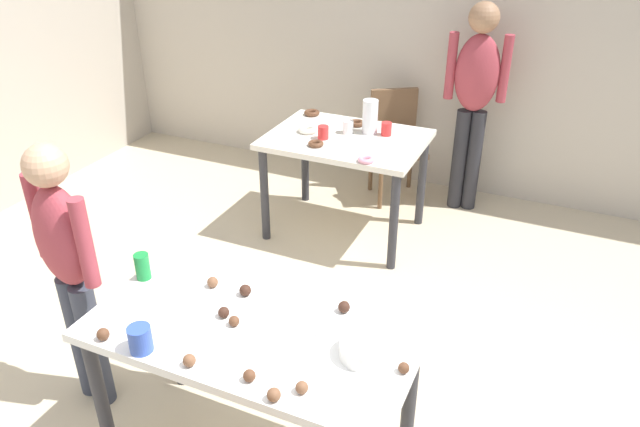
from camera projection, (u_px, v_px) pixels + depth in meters
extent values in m
cube|color=#BCB2A3|center=(467.00, 31.00, 4.65)|extent=(6.40, 0.10, 2.60)
cube|color=white|center=(250.00, 333.00, 2.41)|extent=(1.33, 0.65, 0.04)
cylinder|color=#2D2D33|center=(101.00, 401.00, 2.60)|extent=(0.06, 0.06, 0.71)
cylinder|color=#2D2D33|center=(175.00, 328.00, 3.02)|extent=(0.06, 0.06, 0.71)
cylinder|color=#2D2D33|center=(409.00, 403.00, 2.59)|extent=(0.06, 0.06, 0.71)
cube|color=silver|center=(346.00, 140.00, 4.23)|extent=(1.08, 0.79, 0.04)
cylinder|color=#2D2D33|center=(265.00, 195.00, 4.31)|extent=(0.06, 0.06, 0.71)
cylinder|color=#2D2D33|center=(394.00, 222.00, 3.96)|extent=(0.06, 0.06, 0.71)
cylinder|color=#2D2D33|center=(305.00, 160.00, 4.85)|extent=(0.06, 0.06, 0.71)
cylinder|color=#2D2D33|center=(422.00, 181.00, 4.50)|extent=(0.06, 0.06, 0.71)
cube|color=brown|center=(398.00, 149.00, 4.85)|extent=(0.55, 0.55, 0.04)
cube|color=brown|center=(393.00, 114.00, 4.89)|extent=(0.34, 0.24, 0.42)
cylinder|color=brown|center=(422.00, 182.00, 4.83)|extent=(0.04, 0.04, 0.41)
cylinder|color=brown|center=(381.00, 185.00, 4.79)|extent=(0.04, 0.04, 0.41)
cylinder|color=brown|center=(410.00, 165.00, 5.13)|extent=(0.04, 0.04, 0.41)
cylinder|color=brown|center=(371.00, 168.00, 5.08)|extent=(0.04, 0.04, 0.41)
cylinder|color=#383D4C|center=(81.00, 336.00, 2.98)|extent=(0.11, 0.11, 0.69)
cylinder|color=#383D4C|center=(93.00, 346.00, 2.92)|extent=(0.11, 0.11, 0.69)
ellipsoid|color=#9E3842|center=(62.00, 236.00, 2.66)|extent=(0.36, 0.28, 0.49)
sphere|color=tan|center=(45.00, 165.00, 2.50)|extent=(0.19, 0.19, 0.19)
cylinder|color=#9E3842|center=(38.00, 216.00, 2.75)|extent=(0.09, 0.09, 0.42)
cylinder|color=#9E3842|center=(85.00, 243.00, 2.54)|extent=(0.09, 0.09, 0.42)
cylinder|color=#28282D|center=(473.00, 161.00, 4.71)|extent=(0.11, 0.11, 0.80)
cylinder|color=#28282D|center=(459.00, 160.00, 4.73)|extent=(0.11, 0.11, 0.80)
ellipsoid|color=#9E3842|center=(477.00, 73.00, 4.39)|extent=(0.35, 0.26, 0.57)
sphere|color=#997051|center=(484.00, 17.00, 4.20)|extent=(0.22, 0.22, 0.22)
cylinder|color=#9E3842|center=(505.00, 69.00, 4.34)|extent=(0.08, 0.08, 0.48)
cylinder|color=#9E3842|center=(451.00, 66.00, 4.41)|extent=(0.08, 0.08, 0.48)
cylinder|color=white|center=(365.00, 349.00, 2.26)|extent=(0.20, 0.20, 0.06)
cylinder|color=#198438|center=(142.00, 266.00, 2.69)|extent=(0.07, 0.07, 0.12)
cube|color=silver|center=(307.00, 332.00, 2.39)|extent=(0.17, 0.02, 0.01)
cylinder|color=#3351B2|center=(140.00, 339.00, 2.27)|extent=(0.09, 0.09, 0.11)
sphere|color=brown|center=(404.00, 368.00, 2.18)|extent=(0.04, 0.04, 0.04)
sphere|color=#3D2319|center=(344.00, 307.00, 2.49)|extent=(0.05, 0.05, 0.05)
sphere|color=brown|center=(103.00, 334.00, 2.34)|extent=(0.05, 0.05, 0.05)
sphere|color=#3D2319|center=(245.00, 290.00, 2.59)|extent=(0.05, 0.05, 0.05)
sphere|color=brown|center=(274.00, 395.00, 2.06)|extent=(0.05, 0.05, 0.05)
sphere|color=brown|center=(302.00, 388.00, 2.10)|extent=(0.05, 0.05, 0.05)
sphere|color=#3D2319|center=(224.00, 312.00, 2.46)|extent=(0.05, 0.05, 0.05)
sphere|color=brown|center=(213.00, 282.00, 2.64)|extent=(0.05, 0.05, 0.05)
sphere|color=brown|center=(234.00, 321.00, 2.41)|extent=(0.04, 0.04, 0.04)
sphere|color=brown|center=(249.00, 376.00, 2.15)|extent=(0.05, 0.05, 0.05)
sphere|color=brown|center=(189.00, 360.00, 2.21)|extent=(0.05, 0.05, 0.05)
cylinder|color=white|center=(370.00, 117.00, 4.23)|extent=(0.11, 0.11, 0.24)
cylinder|color=red|center=(323.00, 132.00, 4.16)|extent=(0.07, 0.07, 0.09)
cylinder|color=white|center=(348.00, 127.00, 4.26)|extent=(0.08, 0.08, 0.09)
cylinder|color=red|center=(386.00, 129.00, 4.22)|extent=(0.07, 0.07, 0.09)
torus|color=pink|center=(366.00, 160.00, 3.83)|extent=(0.11, 0.11, 0.03)
torus|color=brown|center=(312.00, 113.00, 4.60)|extent=(0.12, 0.12, 0.04)
torus|color=brown|center=(357.00, 123.00, 4.40)|extent=(0.11, 0.11, 0.03)
torus|color=white|center=(308.00, 129.00, 4.29)|extent=(0.14, 0.14, 0.04)
torus|color=brown|center=(316.00, 144.00, 4.06)|extent=(0.11, 0.11, 0.03)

